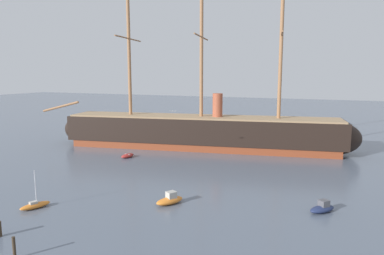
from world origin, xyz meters
name	(u,v)px	position (x,y,z in m)	size (l,w,h in m)	color
tall_ship	(201,131)	(-5.60, 49.11, 3.40)	(64.51, 18.06, 31.23)	brown
sailboat_foreground_left	(35,205)	(-10.95, 12.21, 0.36)	(2.18, 3.45, 4.32)	orange
motorboat_near_centre	(170,200)	(2.24, 19.21, 0.50)	(2.98, 3.65, 1.43)	orange
motorboat_mid_right	(322,208)	(18.50, 23.38, 0.47)	(3.10, 3.29, 1.34)	#1E284C
dinghy_alongside_bow	(128,156)	(-14.74, 36.58, 0.35)	(1.71, 3.08, 0.69)	#B22D28
dinghy_distant_centre	(252,136)	(0.99, 65.34, 0.32)	(1.18, 2.70, 0.64)	orange
mooring_piling_nearest	(14,248)	(-3.94, 3.47, 0.93)	(0.26, 0.26, 1.86)	#382B1E
seagull_in_flight	(173,111)	(-4.45, 34.00, 9.00)	(1.08, 0.61, 0.13)	silver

